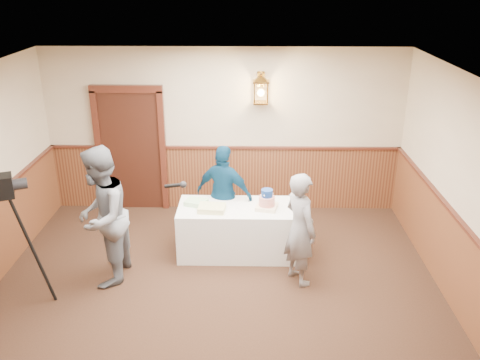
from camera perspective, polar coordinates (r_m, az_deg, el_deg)
The scene contains 10 objects.
ground at distance 6.15m, azimuth -3.21°, elevation -17.03°, with size 7.00×7.00×0.00m, color #311D13.
room_shell at distance 5.73m, azimuth -3.75°, elevation -2.21°, with size 6.02×7.02×2.81m.
display_table at distance 7.51m, azimuth 0.03°, elevation -5.60°, with size 1.80×0.80×0.75m, color white.
tiered_cake at distance 7.25m, azimuth 3.03°, elevation -2.40°, with size 0.35×0.35×0.30m.
sheet_cake_yellow at distance 7.22m, azimuth -3.18°, elevation -3.18°, with size 0.37×0.29×0.08m, color #DBD582.
sheet_cake_green at distance 7.42m, azimuth -4.94°, elevation -2.52°, with size 0.30×0.24×0.07m, color #A0E3A3.
interviewer at distance 6.85m, azimuth -15.29°, elevation -4.03°, with size 1.54×0.95×1.89m.
baker at distance 6.71m, azimuth 6.75°, elevation -5.48°, with size 0.57×0.37×1.56m, color gray.
assistant_p at distance 7.68m, azimuth -1.78°, elevation -1.65°, with size 0.91×0.38×1.55m, color navy.
tv_camera_rig at distance 6.70m, azimuth -24.82°, elevation -7.48°, with size 0.69×0.65×1.77m.
Camera 1 is at (0.42, -4.74, 3.90)m, focal length 38.00 mm.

